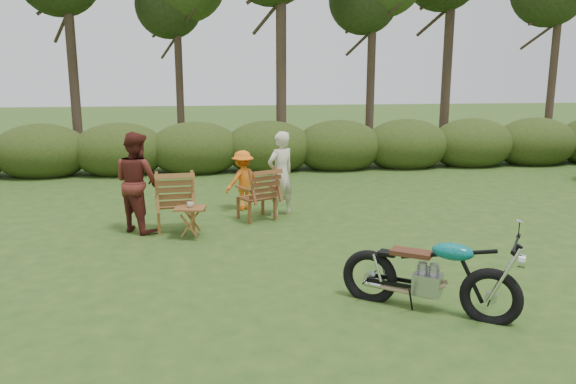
{
  "coord_description": "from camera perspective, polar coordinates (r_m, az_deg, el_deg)",
  "views": [
    {
      "loc": [
        -1.67,
        -6.41,
        2.71
      ],
      "look_at": [
        -0.47,
        1.91,
        0.9
      ],
      "focal_mm": 35.0,
      "sensor_mm": 36.0,
      "label": 1
    }
  ],
  "objects": [
    {
      "name": "ground",
      "position": [
        7.15,
        5.99,
        -10.17
      ],
      "size": [
        80.0,
        80.0,
        0.0
      ],
      "primitive_type": "plane",
      "color": "#244617",
      "rests_on": "ground"
    },
    {
      "name": "tree_line",
      "position": [
        16.33,
        -0.58,
        16.01
      ],
      "size": [
        22.52,
        11.62,
        8.14
      ],
      "color": "#3C2B20",
      "rests_on": "ground"
    },
    {
      "name": "motorcycle",
      "position": [
        6.85,
        13.85,
        -11.51
      ],
      "size": [
        2.02,
        1.73,
        1.11
      ],
      "primitive_type": null,
      "rotation": [
        0.0,
        0.0,
        -0.61
      ],
      "color": "#0DAEA9",
      "rests_on": "ground"
    },
    {
      "name": "lawn_chair_right",
      "position": [
        10.55,
        -3.21,
        -2.76
      ],
      "size": [
        0.9,
        0.9,
        0.99
      ],
      "primitive_type": null,
      "rotation": [
        0.0,
        0.0,
        3.57
      ],
      "color": "brown",
      "rests_on": "ground"
    },
    {
      "name": "lawn_chair_left",
      "position": [
        10.05,
        -11.29,
        -3.74
      ],
      "size": [
        0.8,
        0.8,
        1.07
      ],
      "primitive_type": null,
      "rotation": [
        0.0,
        0.0,
        3.23
      ],
      "color": "brown",
      "rests_on": "ground"
    },
    {
      "name": "side_table",
      "position": [
        9.42,
        -9.87,
        -3.08
      ],
      "size": [
        0.57,
        0.51,
        0.52
      ],
      "primitive_type": null,
      "rotation": [
        0.0,
        0.0,
        -0.16
      ],
      "color": "brown",
      "rests_on": "ground"
    },
    {
      "name": "cup",
      "position": [
        9.35,
        -9.9,
        -1.26
      ],
      "size": [
        0.14,
        0.14,
        0.09
      ],
      "primitive_type": "imported",
      "rotation": [
        0.0,
        0.0,
        -0.28
      ],
      "color": "beige",
      "rests_on": "side_table"
    },
    {
      "name": "adult_a",
      "position": [
        10.83,
        -0.74,
        -2.34
      ],
      "size": [
        0.7,
        0.64,
        1.61
      ],
      "primitive_type": "imported",
      "rotation": [
        0.0,
        0.0,
        3.7
      ],
      "color": "beige",
      "rests_on": "ground"
    },
    {
      "name": "adult_b",
      "position": [
        10.12,
        -14.83,
        -3.8
      ],
      "size": [
        1.05,
        1.05,
        1.72
      ],
      "primitive_type": "imported",
      "rotation": [
        0.0,
        0.0,
        2.36
      ],
      "color": "#571F18",
      "rests_on": "ground"
    },
    {
      "name": "child",
      "position": [
        11.29,
        -4.55,
        -1.78
      ],
      "size": [
        0.89,
        0.78,
        1.19
      ],
      "primitive_type": "imported",
      "rotation": [
        0.0,
        0.0,
        3.7
      ],
      "color": "orange",
      "rests_on": "ground"
    }
  ]
}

